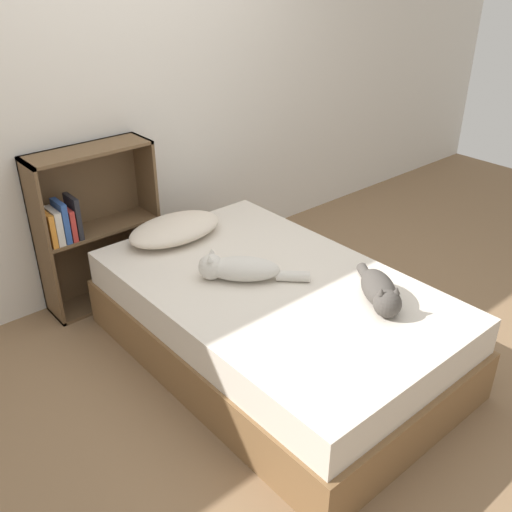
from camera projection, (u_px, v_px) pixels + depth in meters
ground_plane at (273, 355)px, 3.27m from camera, size 8.00×8.00×0.00m
wall_back at (131, 94)px, 3.57m from camera, size 8.00×0.06×2.50m
bed at (274, 321)px, 3.15m from camera, size 1.24×1.99×0.49m
pillow at (175, 229)px, 3.46m from camera, size 0.60×0.36×0.13m
cat_light at (238, 269)px, 3.04m from camera, size 0.47×0.47×0.16m
cat_dark at (380, 292)px, 2.83m from camera, size 0.34×0.44×0.16m
bookshelf at (91, 225)px, 3.57m from camera, size 0.75×0.26×1.03m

